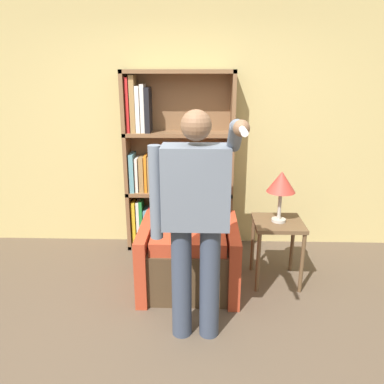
# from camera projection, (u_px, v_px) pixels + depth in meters

# --- Properties ---
(ground_plane) EXTENTS (14.00, 14.00, 0.00)m
(ground_plane) POSITION_uv_depth(u_px,v_px,m) (170.00, 361.00, 2.63)
(ground_plane) COLOR brown
(wall_back) EXTENTS (8.00, 0.06, 2.80)m
(wall_back) POSITION_uv_depth(u_px,v_px,m) (183.00, 124.00, 4.14)
(wall_back) COLOR tan
(wall_back) RESTS_ON ground_plane
(bookcase) EXTENTS (1.18, 0.28, 1.97)m
(bookcase) POSITION_uv_depth(u_px,v_px,m) (167.00, 165.00, 4.12)
(bookcase) COLOR brown
(bookcase) RESTS_ON ground_plane
(armchair) EXTENTS (0.89, 0.82, 1.23)m
(armchair) POSITION_uv_depth(u_px,v_px,m) (189.00, 245.00, 3.52)
(armchair) COLOR #4C3823
(armchair) RESTS_ON ground_plane
(person_standing) EXTENTS (0.61, 0.78, 1.71)m
(person_standing) POSITION_uv_depth(u_px,v_px,m) (195.00, 215.00, 2.61)
(person_standing) COLOR #384256
(person_standing) RESTS_ON ground_plane
(side_table) EXTENTS (0.45, 0.45, 0.62)m
(side_table) POSITION_uv_depth(u_px,v_px,m) (278.00, 232.00, 3.51)
(side_table) COLOR brown
(side_table) RESTS_ON ground_plane
(table_lamp) EXTENTS (0.26, 0.26, 0.48)m
(table_lamp) POSITION_uv_depth(u_px,v_px,m) (281.00, 183.00, 3.37)
(table_lamp) COLOR #B7B2A8
(table_lamp) RESTS_ON side_table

